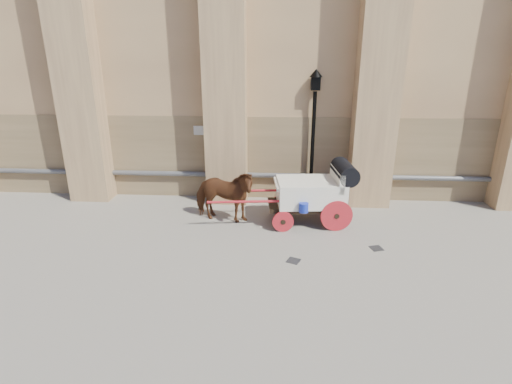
{
  "coord_description": "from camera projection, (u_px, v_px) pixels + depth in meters",
  "views": [
    {
      "loc": [
        0.84,
        -9.96,
        5.26
      ],
      "look_at": [
        0.14,
        1.78,
        1.0
      ],
      "focal_mm": 28.0,
      "sensor_mm": 36.0,
      "label": 1
    }
  ],
  "objects": [
    {
      "name": "drain_grate_near",
      "position": [
        293.0,
        261.0,
        10.45
      ],
      "size": [
        0.42,
        0.42,
        0.01
      ],
      "primitive_type": "cube",
      "rotation": [
        0.0,
        0.0,
        -0.4
      ],
      "color": "black",
      "rests_on": "ground"
    },
    {
      "name": "carriage",
      "position": [
        315.0,
        191.0,
        12.44
      ],
      "size": [
        4.62,
        1.75,
        1.98
      ],
      "rotation": [
        0.0,
        0.0,
        0.1
      ],
      "color": "black",
      "rests_on": "ground"
    },
    {
      "name": "street_lamp",
      "position": [
        313.0,
        134.0,
        13.8
      ],
      "size": [
        0.43,
        0.43,
        4.62
      ],
      "color": "black",
      "rests_on": "ground"
    },
    {
      "name": "drain_grate_far",
      "position": [
        376.0,
        248.0,
        11.1
      ],
      "size": [
        0.4,
        0.4,
        0.01
      ],
      "primitive_type": "cube",
      "rotation": [
        0.0,
        0.0,
        0.28
      ],
      "color": "black",
      "rests_on": "ground"
    },
    {
      "name": "horse",
      "position": [
        224.0,
        196.0,
        12.57
      ],
      "size": [
        2.24,
        1.4,
        1.76
      ],
      "primitive_type": "imported",
      "rotation": [
        0.0,
        0.0,
        1.34
      ],
      "color": "brown",
      "rests_on": "ground"
    },
    {
      "name": "ground",
      "position": [
        247.0,
        247.0,
        11.18
      ],
      "size": [
        90.0,
        90.0,
        0.0
      ],
      "primitive_type": "plane",
      "color": "gray",
      "rests_on": "ground"
    }
  ]
}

